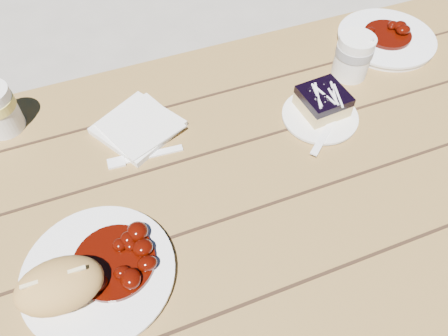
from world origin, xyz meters
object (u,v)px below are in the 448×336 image
object	(u,v)px
dessert_plate	(320,117)
blueberry_cake	(323,101)
bread_roll	(60,286)
main_plate	(99,274)
second_plate	(386,39)
picnic_table	(223,224)
coffee_cup	(353,56)

from	to	relation	value
dessert_plate	blueberry_cake	bearing A→B (deg)	56.31
bread_roll	blueberry_cake	size ratio (longest dim) A/B	1.37
main_plate	bread_roll	xyz separation A→B (m)	(-0.05, -0.02, 0.04)
dessert_plate	second_plate	distance (m)	0.34
picnic_table	coffee_cup	size ratio (longest dim) A/B	19.39
main_plate	coffee_cup	xyz separation A→B (m)	(0.66, 0.30, 0.04)
bread_roll	dessert_plate	size ratio (longest dim) A/B	0.86
picnic_table	bread_roll	size ratio (longest dim) A/B	14.56
bread_roll	second_plate	world-z (taller)	bread_roll
main_plate	blueberry_cake	xyz separation A→B (m)	(0.54, 0.21, 0.03)
picnic_table	second_plate	world-z (taller)	second_plate
main_plate	blueberry_cake	world-z (taller)	blueberry_cake
blueberry_cake	second_plate	world-z (taller)	blueberry_cake
bread_roll	dessert_plate	distance (m)	0.62
picnic_table	coffee_cup	bearing A→B (deg)	25.60
blueberry_cake	second_plate	distance (m)	0.33
dessert_plate	blueberry_cake	xyz separation A→B (m)	(0.01, 0.01, 0.03)
dessert_plate	blueberry_cake	size ratio (longest dim) A/B	1.60
picnic_table	blueberry_cake	size ratio (longest dim) A/B	19.96
coffee_cup	blueberry_cake	bearing A→B (deg)	-144.33
main_plate	second_plate	world-z (taller)	same
second_plate	blueberry_cake	bearing A→B (deg)	-149.61
dessert_plate	bread_roll	bearing A→B (deg)	-160.08
bread_roll	coffee_cup	xyz separation A→B (m)	(0.72, 0.32, 0.00)
main_plate	picnic_table	bearing A→B (deg)	21.79
coffee_cup	second_plate	world-z (taller)	coffee_cup
picnic_table	coffee_cup	world-z (taller)	coffee_cup
main_plate	bread_roll	world-z (taller)	bread_roll
dessert_plate	second_plate	bearing A→B (deg)	31.71
main_plate	blueberry_cake	distance (m)	0.57
bread_roll	blueberry_cake	world-z (taller)	bread_roll
blueberry_cake	coffee_cup	world-z (taller)	coffee_cup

